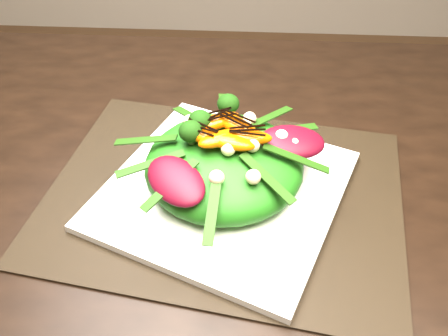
# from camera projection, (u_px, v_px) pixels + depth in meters

# --- Properties ---
(dining_table) EXTENTS (1.60, 0.90, 0.75)m
(dining_table) POSITION_uv_depth(u_px,v_px,m) (278.00, 227.00, 0.58)
(dining_table) COLOR black
(dining_table) RESTS_ON floor
(placemat) EXTENTS (0.48, 0.40, 0.00)m
(placemat) POSITION_uv_depth(u_px,v_px,m) (224.00, 193.00, 0.60)
(placemat) COLOR black
(placemat) RESTS_ON dining_table
(plate_base) EXTENTS (0.36, 0.36, 0.01)m
(plate_base) POSITION_uv_depth(u_px,v_px,m) (224.00, 190.00, 0.59)
(plate_base) COLOR silver
(plate_base) RESTS_ON placemat
(salad_bowl) EXTENTS (0.27, 0.27, 0.02)m
(salad_bowl) POSITION_uv_depth(u_px,v_px,m) (224.00, 182.00, 0.58)
(salad_bowl) COLOR white
(salad_bowl) RESTS_ON plate_base
(lettuce_mound) EXTENTS (0.22, 0.22, 0.06)m
(lettuce_mound) POSITION_uv_depth(u_px,v_px,m) (224.00, 165.00, 0.56)
(lettuce_mound) COLOR #216412
(lettuce_mound) RESTS_ON salad_bowl
(radicchio_leaf) EXTENTS (0.08, 0.06, 0.02)m
(radicchio_leaf) POSITION_uv_depth(u_px,v_px,m) (292.00, 142.00, 0.56)
(radicchio_leaf) COLOR #440712
(radicchio_leaf) RESTS_ON lettuce_mound
(orange_segment) EXTENTS (0.06, 0.03, 0.02)m
(orange_segment) POSITION_uv_depth(u_px,v_px,m) (205.00, 131.00, 0.55)
(orange_segment) COLOR #C84A03
(orange_segment) RESTS_ON lettuce_mound
(broccoli_floret) EXTENTS (0.04, 0.04, 0.04)m
(broccoli_floret) POSITION_uv_depth(u_px,v_px,m) (182.00, 115.00, 0.56)
(broccoli_floret) COLOR #193509
(broccoli_floret) RESTS_ON lettuce_mound
(macadamia_nut) EXTENTS (0.02, 0.02, 0.02)m
(macadamia_nut) POSITION_uv_depth(u_px,v_px,m) (255.00, 175.00, 0.50)
(macadamia_nut) COLOR #FFF9B3
(macadamia_nut) RESTS_ON lettuce_mound
(balsamic_drizzle) EXTENTS (0.04, 0.01, 0.00)m
(balsamic_drizzle) POSITION_uv_depth(u_px,v_px,m) (205.00, 125.00, 0.54)
(balsamic_drizzle) COLOR black
(balsamic_drizzle) RESTS_ON orange_segment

